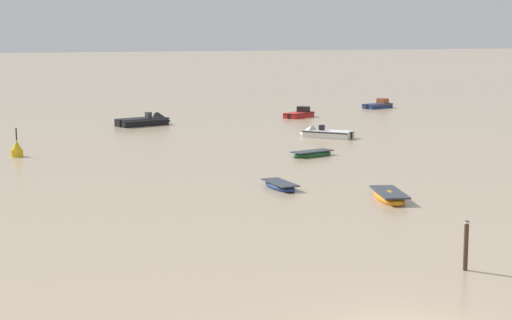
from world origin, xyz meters
The scene contains 9 objects.
rowboat_moored_2 centered at (7.18, 23.30, 0.15)m, with size 1.23×3.41×0.54m.
motorboat_moored_0 centered at (42.44, 67.09, 0.26)m, with size 4.82×2.82×1.74m.
rowboat_moored_3 centered at (15.14, 34.15, 0.15)m, with size 3.77×1.97×0.57m.
motorboat_moored_3 centered at (10.51, 60.01, 0.28)m, with size 6.24×3.42×2.03m.
motorboat_moored_4 centered at (28.21, 60.89, 0.26)m, with size 4.67×3.52×1.70m.
rowboat_moored_4 centered at (11.16, 17.74, 0.18)m, with size 2.71×4.40×0.66m.
motorboat_moored_5 centered at (21.30, 44.09, 0.24)m, with size 4.43×5.00×1.71m.
channel_buoy centered at (-4.98, 43.04, 0.46)m, with size 0.90×0.90×2.30m.
mooring_post_left centered at (6.12, 4.82, 0.92)m, with size 0.22×0.22×2.16m.
Camera 1 is at (-14.10, -20.28, 9.02)m, focal length 58.59 mm.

